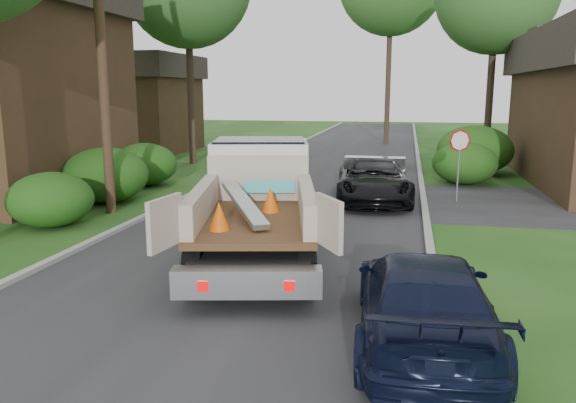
# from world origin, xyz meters

# --- Properties ---
(ground) EXTENTS (120.00, 120.00, 0.00)m
(ground) POSITION_xyz_m (0.00, 0.00, 0.00)
(ground) COLOR #194D16
(ground) RESTS_ON ground
(road) EXTENTS (8.00, 90.00, 0.02)m
(road) POSITION_xyz_m (0.00, 10.00, 0.00)
(road) COLOR #28282B
(road) RESTS_ON ground
(curb_left) EXTENTS (0.20, 90.00, 0.12)m
(curb_left) POSITION_xyz_m (-4.10, 10.00, 0.06)
(curb_left) COLOR #9E9E99
(curb_left) RESTS_ON ground
(curb_right) EXTENTS (0.20, 90.00, 0.12)m
(curb_right) POSITION_xyz_m (4.10, 10.00, 0.06)
(curb_right) COLOR #9E9E99
(curb_right) RESTS_ON ground
(stop_sign) EXTENTS (0.71, 0.32, 2.48)m
(stop_sign) POSITION_xyz_m (5.20, 9.00, 1.78)
(stop_sign) COLOR slate
(stop_sign) RESTS_ON ground
(utility_pole) EXTENTS (2.42, 1.25, 10.00)m
(utility_pole) POSITION_xyz_m (-5.48, 4.98, 5.17)
(utility_pole) COLOR #382619
(utility_pole) RESTS_ON ground
(house_left_far) EXTENTS (7.56, 7.56, 6.00)m
(house_left_far) POSITION_xyz_m (-13.50, 22.00, 3.05)
(house_left_far) COLOR #3C2A18
(house_left_far) RESTS_ON ground
(hedge_left_a) EXTENTS (2.34, 2.34, 1.53)m
(hedge_left_a) POSITION_xyz_m (-6.20, 3.00, 0.77)
(hedge_left_a) COLOR #12440F
(hedge_left_a) RESTS_ON ground
(hedge_left_b) EXTENTS (2.86, 2.86, 1.87)m
(hedge_left_b) POSITION_xyz_m (-6.50, 6.50, 0.94)
(hedge_left_b) COLOR #12440F
(hedge_left_b) RESTS_ON ground
(hedge_left_c) EXTENTS (2.60, 2.60, 1.70)m
(hedge_left_c) POSITION_xyz_m (-6.80, 10.00, 0.85)
(hedge_left_c) COLOR #12440F
(hedge_left_c) RESTS_ON ground
(hedge_right_a) EXTENTS (2.60, 2.60, 1.70)m
(hedge_right_a) POSITION_xyz_m (5.80, 13.00, 0.85)
(hedge_right_a) COLOR #12440F
(hedge_right_a) RESTS_ON ground
(hedge_right_b) EXTENTS (3.38, 3.38, 2.21)m
(hedge_right_b) POSITION_xyz_m (6.50, 16.00, 1.10)
(hedge_right_b) COLOR #12440F
(hedge_right_b) RESTS_ON ground
(flatbed_truck) EXTENTS (4.12, 7.11, 2.53)m
(flatbed_truck) POSITION_xyz_m (0.05, 2.02, 1.38)
(flatbed_truck) COLOR black
(flatbed_truck) RESTS_ON ground
(black_pickup) EXTENTS (2.90, 5.46, 1.46)m
(black_pickup) POSITION_xyz_m (2.40, 8.54, 0.73)
(black_pickup) COLOR black
(black_pickup) RESTS_ON ground
(navy_suv) EXTENTS (2.19, 4.90, 1.39)m
(navy_suv) POSITION_xyz_m (3.80, -2.50, 0.70)
(navy_suv) COLOR black
(navy_suv) RESTS_ON ground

